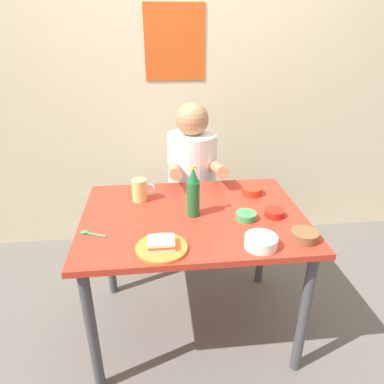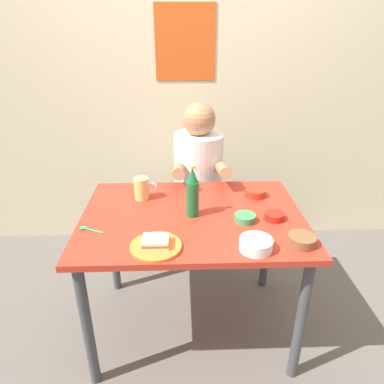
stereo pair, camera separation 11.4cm
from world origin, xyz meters
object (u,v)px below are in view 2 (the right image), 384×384
(plate_orange, at_px, (156,247))
(sandwich, at_px, (156,242))
(stool, at_px, (198,219))
(rice_bowl_white, at_px, (256,244))
(beer_mug, at_px, (142,188))
(beer_bottle, at_px, (192,193))
(dining_table, at_px, (192,230))
(person_seated, at_px, (199,165))

(plate_orange, bearing_deg, sandwich, 90.00)
(stool, xyz_separation_m, rice_bowl_white, (0.19, -0.94, 0.42))
(plate_orange, distance_m, beer_mug, 0.49)
(stool, xyz_separation_m, sandwich, (-0.23, -0.92, 0.42))
(plate_orange, distance_m, sandwich, 0.02)
(sandwich, relative_size, beer_bottle, 0.42)
(dining_table, xyz_separation_m, sandwich, (-0.16, -0.29, 0.13))
(person_seated, relative_size, rice_bowl_white, 5.14)
(dining_table, xyz_separation_m, stool, (0.06, 0.63, -0.30))
(person_seated, distance_m, plate_orange, 0.93)
(beer_mug, xyz_separation_m, rice_bowl_white, (0.52, -0.50, -0.03))
(stool, height_order, rice_bowl_white, rice_bowl_white)
(dining_table, bearing_deg, sandwich, -119.97)
(dining_table, height_order, sandwich, sandwich)
(plate_orange, relative_size, beer_bottle, 0.84)
(sandwich, bearing_deg, beer_bottle, 59.53)
(stool, xyz_separation_m, person_seated, (0.00, -0.01, 0.42))
(plate_orange, height_order, sandwich, sandwich)
(person_seated, xyz_separation_m, plate_orange, (-0.23, -0.90, -0.02))
(sandwich, xyz_separation_m, beer_mug, (-0.10, 0.47, 0.03))
(dining_table, distance_m, stool, 0.70)
(plate_orange, relative_size, rice_bowl_white, 1.57)
(beer_bottle, bearing_deg, plate_orange, -120.47)
(person_seated, bearing_deg, plate_orange, -104.15)
(plate_orange, xyz_separation_m, beer_mug, (-0.10, 0.47, 0.05))
(stool, bearing_deg, plate_orange, -103.99)
(sandwich, height_order, rice_bowl_white, same)
(sandwich, relative_size, rice_bowl_white, 0.79)
(sandwich, distance_m, beer_bottle, 0.34)
(dining_table, bearing_deg, plate_orange, -119.97)
(plate_orange, xyz_separation_m, sandwich, (0.00, 0.00, 0.02))
(stool, bearing_deg, beer_mug, -126.45)
(stool, relative_size, plate_orange, 2.05)
(rice_bowl_white, bearing_deg, sandwich, 176.61)
(beer_bottle, height_order, rice_bowl_white, beer_bottle)
(dining_table, xyz_separation_m, person_seated, (0.06, 0.62, 0.12))
(stool, height_order, person_seated, person_seated)
(beer_bottle, bearing_deg, dining_table, 90.36)
(person_seated, height_order, beer_mug, person_seated)
(beer_mug, bearing_deg, stool, 53.55)
(dining_table, height_order, stool, dining_table)
(stool, distance_m, rice_bowl_white, 1.05)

